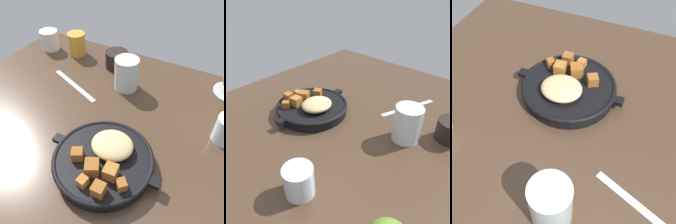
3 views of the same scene
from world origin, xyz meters
The scene contains 4 objects.
ground_plane centered at (0.00, 0.00, -1.20)cm, with size 107.07×90.10×2.40cm, color #473323.
cast_iron_skillet centered at (6.04, -8.17, 2.40)cm, with size 28.87×24.53×6.48cm.
butter_knife centered at (-19.23, 15.17, 0.18)cm, with size 22.73×1.60×0.36cm, color silver.
water_glass_tall centered at (-3.11, 22.71, 5.43)cm, with size 7.95×7.95×10.87cm, color silver.
Camera 3 is at (-12.85, 39.85, 54.42)cm, focal length 45.17 mm.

